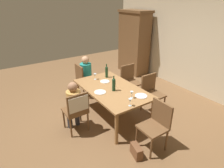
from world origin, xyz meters
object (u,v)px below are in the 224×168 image
at_px(chair_near, 77,108).
at_px(dinner_plate_guest_left, 100,92).
at_px(wine_bottle_tall_green, 107,72).
at_px(wine_glass_near_left, 132,93).
at_px(chair_right_end, 156,123).
at_px(dinner_plate_host, 141,96).
at_px(handbag, 136,151).
at_px(dinner_plate_guest_right, 105,81).
at_px(dining_table, 112,91).
at_px(chair_far_right, 151,91).
at_px(person_man_bearded, 87,73).
at_px(armoire_cabinet, 134,42).
at_px(chair_far_left, 130,79).
at_px(chair_left_end, 83,78).
at_px(person_woman_host, 74,103).
at_px(wine_glass_near_right, 130,101).
at_px(wine_glass_centre, 95,75).
at_px(wine_bottle_dark_red, 114,84).

height_order(chair_near, dinner_plate_guest_left, chair_near).
height_order(wine_bottle_tall_green, wine_glass_near_left, wine_bottle_tall_green).
distance_m(chair_right_end, dinner_plate_host, 0.70).
bearing_deg(handbag, dinner_plate_guest_right, 166.53).
bearing_deg(dining_table, chair_far_right, 70.54).
bearing_deg(person_man_bearded, dinner_plate_host, 7.55).
distance_m(armoire_cabinet, chair_right_end, 4.01).
distance_m(dining_table, dinner_plate_guest_left, 0.34).
bearing_deg(dinner_plate_host, armoire_cabinet, 143.04).
bearing_deg(chair_far_left, chair_right_end, 65.20).
height_order(chair_left_end, dinner_plate_guest_right, chair_left_end).
xyz_separation_m(armoire_cabinet, person_woman_host, (1.99, -3.20, -0.46)).
bearing_deg(person_woman_host, chair_left_end, 56.86).
height_order(person_woman_host, wine_bottle_tall_green, person_woman_host).
distance_m(armoire_cabinet, person_woman_host, 3.79).
distance_m(chair_right_end, wine_glass_near_right, 0.61).
bearing_deg(armoire_cabinet, wine_bottle_tall_green, -55.34).
relative_size(dinner_plate_guest_left, handbag, 0.90).
height_order(chair_near, dinner_plate_guest_right, chair_near).
relative_size(person_man_bearded, wine_glass_centre, 7.66).
bearing_deg(chair_near, person_man_bearded, 56.42).
xyz_separation_m(chair_left_end, wine_bottle_dark_red, (1.42, 0.05, 0.35)).
xyz_separation_m(person_man_bearded, wine_bottle_tall_green, (0.70, 0.21, 0.22)).
bearing_deg(dining_table, dinner_plate_host, 23.59).
height_order(armoire_cabinet, chair_far_right, armoire_cabinet).
xyz_separation_m(chair_far_left, person_woman_host, (0.47, -1.83, 0.10)).
relative_size(chair_far_right, wine_bottle_dark_red, 2.68).
bearing_deg(wine_bottle_dark_red, chair_right_end, 6.13).
xyz_separation_m(chair_left_end, chair_right_end, (2.58, 0.17, 0.00)).
distance_m(wine_bottle_tall_green, handbag, 2.12).
relative_size(chair_far_right, wine_glass_near_right, 6.17).
bearing_deg(chair_left_end, dinner_plate_guest_left, -10.32).
distance_m(chair_far_right, wine_bottle_tall_green, 1.19).
height_order(dinner_plate_host, dinner_plate_guest_right, same).
distance_m(chair_far_right, wine_glass_centre, 1.41).
bearing_deg(chair_left_end, chair_near, -30.28).
xyz_separation_m(chair_far_left, wine_bottle_tall_green, (-0.10, -0.68, 0.34)).
bearing_deg(dinner_plate_guest_right, chair_near, -62.27).
relative_size(chair_far_right, dinner_plate_guest_left, 3.66).
bearing_deg(dinner_plate_guest_left, chair_left_end, 169.68).
bearing_deg(wine_glass_centre, chair_left_end, -178.43).
bearing_deg(handbag, person_man_bearded, 171.72).
bearing_deg(dinner_plate_host, person_woman_host, -119.38).
height_order(wine_bottle_dark_red, dinner_plate_guest_left, wine_bottle_dark_red).
relative_size(wine_bottle_tall_green, wine_glass_near_left, 2.37).
bearing_deg(wine_glass_near_right, armoire_cabinet, 139.36).
bearing_deg(handbag, chair_far_right, 127.47).
distance_m(armoire_cabinet, chair_far_right, 2.76).
relative_size(chair_near, handbag, 3.29).
bearing_deg(handbag, chair_right_end, 90.00).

